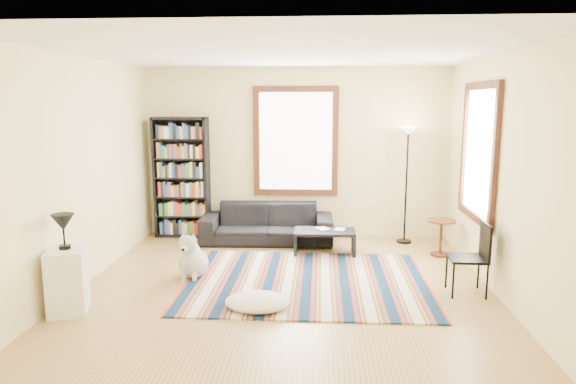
# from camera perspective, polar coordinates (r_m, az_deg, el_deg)

# --- Properties ---
(floor) EXTENTS (5.00, 5.00, 0.10)m
(floor) POSITION_cam_1_polar(r_m,az_deg,el_deg) (6.43, -0.29, -10.93)
(floor) COLOR tan
(floor) RESTS_ON ground
(ceiling) EXTENTS (5.00, 5.00, 0.10)m
(ceiling) POSITION_cam_1_polar(r_m,az_deg,el_deg) (6.04, -0.31, 15.73)
(ceiling) COLOR white
(ceiling) RESTS_ON floor
(wall_back) EXTENTS (5.00, 0.10, 2.80)m
(wall_back) POSITION_cam_1_polar(r_m,az_deg,el_deg) (8.59, 0.87, 4.36)
(wall_back) COLOR beige
(wall_back) RESTS_ON floor
(wall_front) EXTENTS (5.00, 0.10, 2.80)m
(wall_front) POSITION_cam_1_polar(r_m,az_deg,el_deg) (3.57, -3.13, -3.80)
(wall_front) COLOR beige
(wall_front) RESTS_ON floor
(wall_left) EXTENTS (0.10, 5.00, 2.80)m
(wall_left) POSITION_cam_1_polar(r_m,az_deg,el_deg) (6.74, -22.49, 2.01)
(wall_left) COLOR beige
(wall_left) RESTS_ON floor
(wall_right) EXTENTS (0.10, 5.00, 2.80)m
(wall_right) POSITION_cam_1_polar(r_m,az_deg,el_deg) (6.42, 23.06, 1.61)
(wall_right) COLOR beige
(wall_right) RESTS_ON floor
(window_back) EXTENTS (1.20, 0.06, 1.60)m
(window_back) POSITION_cam_1_polar(r_m,az_deg,el_deg) (8.50, 0.85, 5.64)
(window_back) COLOR white
(window_back) RESTS_ON wall_back
(window_right) EXTENTS (0.06, 1.20, 1.60)m
(window_right) POSITION_cam_1_polar(r_m,az_deg,el_deg) (7.13, 20.46, 4.16)
(window_right) COLOR white
(window_right) RESTS_ON wall_right
(rug) EXTENTS (3.02, 2.41, 0.02)m
(rug) POSITION_cam_1_polar(r_m,az_deg,el_deg) (6.59, 2.11, -9.86)
(rug) COLOR #0C233F
(rug) RESTS_ON floor
(sofa) EXTENTS (0.89, 2.13, 0.61)m
(sofa) POSITION_cam_1_polar(r_m,az_deg,el_deg) (8.32, -2.34, -3.49)
(sofa) COLOR black
(sofa) RESTS_ON floor
(bookshelf) EXTENTS (0.90, 0.30, 2.00)m
(bookshelf) POSITION_cam_1_polar(r_m,az_deg,el_deg) (8.72, -11.73, 1.58)
(bookshelf) COLOR black
(bookshelf) RESTS_ON floor
(coffee_table) EXTENTS (0.97, 0.64, 0.36)m
(coffee_table) POSITION_cam_1_polar(r_m,az_deg,el_deg) (7.72, 4.10, -5.56)
(coffee_table) COLOR black
(coffee_table) RESTS_ON floor
(book_a) EXTENTS (0.26, 0.24, 0.02)m
(book_a) POSITION_cam_1_polar(r_m,az_deg,el_deg) (7.67, 3.36, -4.18)
(book_a) COLOR beige
(book_a) RESTS_ON coffee_table
(book_b) EXTENTS (0.19, 0.23, 0.02)m
(book_b) POSITION_cam_1_polar(r_m,az_deg,el_deg) (7.72, 5.23, -4.13)
(book_b) COLOR beige
(book_b) RESTS_ON coffee_table
(floor_cushion) EXTENTS (0.84, 0.72, 0.18)m
(floor_cushion) POSITION_cam_1_polar(r_m,az_deg,el_deg) (5.75, -3.40, -12.07)
(floor_cushion) COLOR white
(floor_cushion) RESTS_ON floor
(floor_lamp) EXTENTS (0.32, 0.32, 1.86)m
(floor_lamp) POSITION_cam_1_polar(r_m,az_deg,el_deg) (8.36, 13.00, 0.69)
(floor_lamp) COLOR black
(floor_lamp) RESTS_ON floor
(side_table) EXTENTS (0.46, 0.46, 0.54)m
(side_table) POSITION_cam_1_polar(r_m,az_deg,el_deg) (7.92, 16.63, -4.89)
(side_table) COLOR #461B11
(side_table) RESTS_ON floor
(folding_chair) EXTENTS (0.43, 0.41, 0.86)m
(folding_chair) POSITION_cam_1_polar(r_m,az_deg,el_deg) (6.43, 19.29, -7.00)
(folding_chair) COLOR black
(folding_chair) RESTS_ON floor
(white_cabinet) EXTENTS (0.52, 0.59, 0.70)m
(white_cabinet) POSITION_cam_1_polar(r_m,az_deg,el_deg) (6.10, -23.30, -8.98)
(white_cabinet) COLOR white
(white_cabinet) RESTS_ON floor
(table_lamp) EXTENTS (0.25, 0.25, 0.38)m
(table_lamp) POSITION_cam_1_polar(r_m,az_deg,el_deg) (5.95, -23.66, -4.05)
(table_lamp) COLOR black
(table_lamp) RESTS_ON white_cabinet
(dog) EXTENTS (0.48, 0.64, 0.60)m
(dog) POSITION_cam_1_polar(r_m,az_deg,el_deg) (6.78, -10.48, -6.85)
(dog) COLOR silver
(dog) RESTS_ON floor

